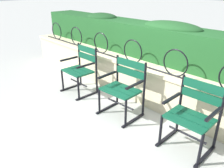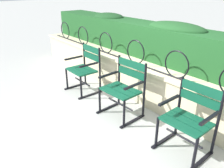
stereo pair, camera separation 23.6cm
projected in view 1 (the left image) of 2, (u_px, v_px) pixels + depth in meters
The scene contains 7 objects.
ground_plane at pixel (108, 117), 3.60m from camera, with size 60.00×60.00×0.00m, color #ADADA8.
stone_wall at pixel (144, 83), 4.00m from camera, with size 7.00×0.41×0.67m.
iron_arch_fence at pixel (134, 53), 3.87m from camera, with size 6.47×0.02×0.42m.
hedge_row at pixel (164, 42), 4.03m from camera, with size 6.86×0.65×0.70m.
park_chair_left at pixel (81, 69), 4.30m from camera, with size 0.58×0.52×0.89m.
park_chair_centre at pixel (124, 87), 3.53m from camera, with size 0.63×0.55×0.89m.
park_chair_right at pixel (193, 114), 2.79m from camera, with size 0.59×0.53×0.87m.
Camera 1 is at (2.29, -2.05, 1.94)m, focal length 35.99 mm.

